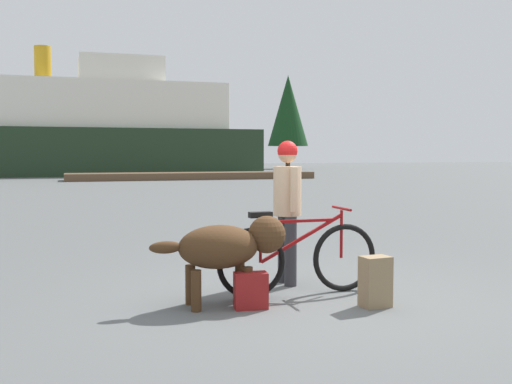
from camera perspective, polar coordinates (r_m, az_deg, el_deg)
name	(u,v)px	position (r m, az deg, el deg)	size (l,w,h in m)	color
ground_plane	(306,300)	(6.21, 4.82, -10.31)	(160.00, 160.00, 0.00)	#595B5B
bicycle	(298,258)	(6.36, 4.04, -6.31)	(1.80, 0.44, 0.92)	black
person_cyclist	(287,199)	(6.80, 3.02, -0.68)	(0.32, 0.53, 1.65)	#333338
dog	(228,247)	(5.89, -2.66, -5.25)	(1.37, 0.51, 0.88)	#472D19
backpack	(375,282)	(6.00, 11.38, -8.43)	(0.28, 0.20, 0.50)	#8C7251
handbag_pannier	(251,291)	(5.83, -0.51, -9.44)	(0.32, 0.18, 0.35)	maroon
dock_pier	(193,176)	(34.78, -6.07, 1.55)	(14.31, 2.40, 0.40)	brown
ferry_boat	(89,131)	(43.43, -15.77, 5.68)	(23.57, 7.65, 8.78)	#1E331E
pine_tree_center	(131,100)	(56.06, -11.92, 8.65)	(4.36, 4.36, 9.78)	#4C331E
pine_tree_far_right	(288,111)	(58.60, 3.09, 7.79)	(3.94, 3.94, 9.13)	#4C331E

